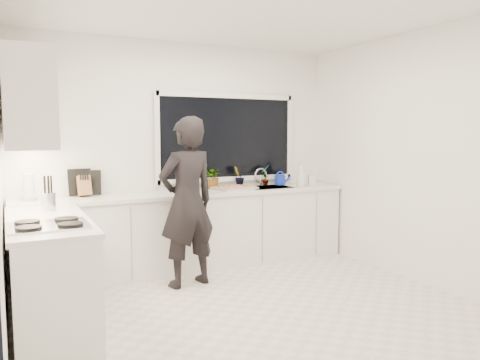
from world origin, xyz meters
TOP-DOWN VIEW (x-y plane):
  - floor at (0.00, 0.00)m, footprint 4.00×3.50m
  - wall_back at (0.00, 1.76)m, footprint 4.00×0.02m
  - wall_right at (2.01, 0.00)m, footprint 0.02×3.50m
  - ceiling at (0.00, 0.00)m, footprint 4.00×3.50m
  - window at (0.60, 1.73)m, footprint 1.80×0.02m
  - base_cabinets_back at (0.00, 1.45)m, footprint 3.92×0.58m
  - base_cabinets_left at (-1.67, 0.35)m, footprint 0.58×1.60m
  - countertop_back at (0.00, 1.44)m, footprint 3.94×0.62m
  - countertop_left at (-1.67, 0.35)m, footprint 0.62×1.60m
  - upper_cabinets at (-1.79, 0.70)m, footprint 0.34×2.10m
  - sink at (1.05, 1.45)m, footprint 0.58×0.42m
  - faucet at (1.05, 1.65)m, footprint 0.03×0.03m
  - stovetop at (-1.69, -0.00)m, footprint 0.56×0.48m
  - person at (-0.27, 0.87)m, footprint 0.72×0.55m
  - pizza_tray at (0.55, 1.42)m, footprint 0.54×0.43m
  - pizza at (0.55, 1.42)m, footprint 0.49×0.38m
  - watering_can at (1.32, 1.61)m, footprint 0.17×0.17m
  - paper_towel_roll at (-1.75, 1.55)m, footprint 0.13×0.13m
  - knife_block at (-1.20, 1.59)m, footprint 0.14×0.11m
  - utensil_crock at (-1.62, 0.80)m, footprint 0.16×0.16m
  - picture_frame_large at (-1.11, 1.69)m, footprint 0.22×0.07m
  - picture_frame_small at (-1.23, 1.69)m, footprint 0.25×0.04m
  - herb_plants at (0.38, 1.61)m, footprint 1.33×0.34m
  - soap_bottles at (1.50, 1.30)m, footprint 0.31×0.15m

SIDE VIEW (x-z plane):
  - floor at x=0.00m, z-range -0.02..0.00m
  - base_cabinets_back at x=0.00m, z-range 0.00..0.88m
  - base_cabinets_left at x=-1.67m, z-range 0.00..0.88m
  - sink at x=1.05m, z-range 0.80..0.94m
  - person at x=-0.27m, z-range 0.00..1.78m
  - countertop_back at x=0.00m, z-range 0.88..0.92m
  - countertop_left at x=-1.67m, z-range 0.88..0.92m
  - stovetop at x=-1.69m, z-range 0.92..0.95m
  - pizza_tray at x=0.55m, z-range 0.92..0.95m
  - pizza at x=0.55m, z-range 0.95..0.96m
  - watering_can at x=1.32m, z-range 0.92..1.05m
  - utensil_crock at x=-1.62m, z-range 0.92..1.08m
  - faucet at x=1.05m, z-range 0.92..1.14m
  - knife_block at x=-1.20m, z-range 0.92..1.14m
  - paper_towel_roll at x=-1.75m, z-range 0.92..1.18m
  - picture_frame_large at x=-1.11m, z-range 0.92..1.20m
  - soap_bottles at x=1.50m, z-range 0.90..1.23m
  - herb_plants at x=0.38m, z-range 0.91..1.22m
  - picture_frame_small at x=-1.23m, z-range 0.92..1.22m
  - wall_back at x=0.00m, z-range 0.00..2.70m
  - wall_right at x=2.01m, z-range 0.00..2.70m
  - window at x=0.60m, z-range 1.05..2.05m
  - upper_cabinets at x=-1.79m, z-range 1.50..2.20m
  - ceiling at x=0.00m, z-range 2.70..2.72m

